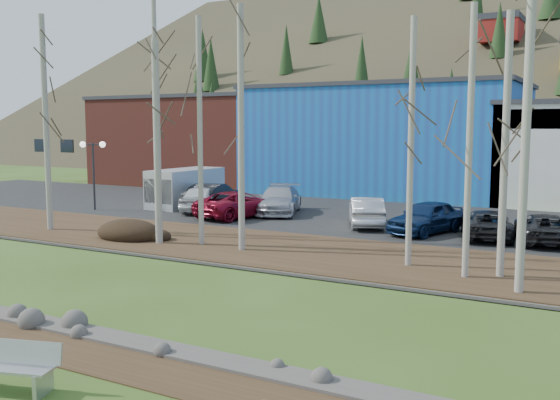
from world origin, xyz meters
The scene contains 31 objects.
ground centered at (0.00, 0.00, 0.00)m, with size 200.00×200.00×0.00m, color #365118.
dirt_strip centered at (0.00, 2.10, 0.01)m, with size 80.00×1.80×0.03m, color #382616.
near_bank_rocks centered at (0.00, 3.10, 0.00)m, with size 80.00×0.80×0.50m, color #47423D, non-canonical shape.
river centered at (0.00, 7.20, 0.00)m, with size 80.00×8.00×0.90m, color black, non-canonical shape.
far_bank_rocks centered at (0.00, 11.30, 0.00)m, with size 80.00×0.80×0.46m, color #47423D, non-canonical shape.
far_bank centered at (0.00, 14.50, 0.07)m, with size 80.00×7.00×0.15m, color #382616.
parking_lot centered at (0.00, 25.00, 0.07)m, with size 80.00×14.00×0.14m, color black.
building_brick centered at (-24.00, 39.00, 3.91)m, with size 16.32×12.24×7.80m.
building_blue centered at (-6.00, 39.00, 4.16)m, with size 20.40×12.24×8.30m.
hillside centered at (0.00, 84.00, 17.50)m, with size 160.00×72.00×35.00m, color #382F21, non-canonical shape.
bench_intact centered at (-0.04, -0.06, 0.49)m, with size 2.05×1.14×0.98m.
dirt_mound centered at (-9.08, 13.25, 0.46)m, with size 3.17×2.24×0.62m, color black.
birch_0 centered at (-14.16, 13.26, 5.28)m, with size 0.28×0.28×10.26m.
birch_1 centered at (-8.40, 14.50, 5.99)m, with size 0.21×0.21×11.68m.
birch_2 centered at (-7.13, 13.01, 4.47)m, with size 0.31×0.31×8.64m.
birch_3 centered at (-5.37, 13.67, 4.91)m, with size 0.22×0.22×9.53m.
birch_4 centered at (-3.20, 13.46, 5.03)m, with size 0.26×0.26×9.76m.
birch_5 centered at (3.62, 13.93, 4.55)m, with size 0.22×0.22×8.81m.
birch_6 centered at (5.82, 13.11, 4.61)m, with size 0.22×0.22×8.91m.
birch_7 centered at (7.69, 11.92, 5.47)m, with size 0.27×0.27×10.64m.
birch_8 centered at (6.83, 13.77, 4.49)m, with size 0.25×0.25×8.69m.
street_lamp centered at (-17.62, 19.64, 3.38)m, with size 1.47×0.85×4.12m.
car_0 centered at (-11.30, 22.16, 0.94)m, with size 1.89×4.70×1.60m, color white.
car_1 centered at (-11.36, 23.13, 0.94)m, with size 1.70×4.88×1.61m, color black.
car_2 centered at (-8.29, 21.13, 0.87)m, with size 2.41×5.23×1.45m, color maroon.
car_3 centered at (-7.06, 23.61, 0.93)m, with size 2.20×5.41×1.57m, color #ACADB4.
car_4 centered at (2.30, 20.97, 0.91)m, with size 1.82×4.53×1.54m, color #11264E.
car_5 centered at (-0.96, 21.67, 0.88)m, with size 1.57×4.50×1.48m, color silver.
car_6 centered at (7.41, 21.05, 0.78)m, with size 2.11×4.58×1.27m, color black.
car_8 centered at (5.02, 21.05, 0.78)m, with size 2.11×4.58×1.27m, color black.
van_grey centered at (-13.82, 23.44, 1.31)m, with size 2.32×5.40×2.35m.
Camera 1 is at (10.22, -7.73, 5.13)m, focal length 40.00 mm.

